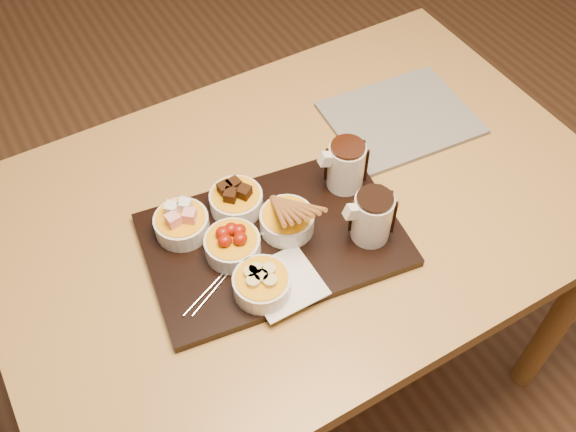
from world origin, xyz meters
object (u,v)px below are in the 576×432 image
dining_table (301,231)px  serving_board (274,240)px  pitcher_dark_chocolate (372,218)px  pitcher_milk_chocolate (346,166)px  bowl_strawberries (233,246)px  newspaper (401,118)px

dining_table → serving_board: 0.16m
serving_board → pitcher_dark_chocolate: bearing=-20.0°
dining_table → pitcher_dark_chocolate: (0.06, -0.14, 0.17)m
pitcher_milk_chocolate → pitcher_dark_chocolate: bearing=-94.4°
dining_table → serving_board: bearing=-147.0°
dining_table → pitcher_milk_chocolate: pitcher_milk_chocolate is taller
bowl_strawberries → pitcher_dark_chocolate: bearing=-20.7°
dining_table → bowl_strawberries: bearing=-162.3°
dining_table → pitcher_milk_chocolate: bearing=-11.5°
newspaper → serving_board: bearing=-154.7°
serving_board → pitcher_milk_chocolate: (0.18, 0.04, 0.06)m
pitcher_milk_chocolate → dining_table: bearing=176.6°
dining_table → bowl_strawberries: size_ratio=12.00×
pitcher_dark_chocolate → pitcher_milk_chocolate: bearing=85.6°
serving_board → bowl_strawberries: bowl_strawberries is taller
serving_board → pitcher_dark_chocolate: pitcher_dark_chocolate is taller
dining_table → newspaper: 0.33m
dining_table → pitcher_dark_chocolate: 0.23m
pitcher_milk_chocolate → newspaper: (0.22, 0.11, -0.06)m
pitcher_dark_chocolate → newspaper: 0.34m
serving_board → pitcher_milk_chocolate: size_ratio=4.74×
serving_board → bowl_strawberries: size_ratio=4.60×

